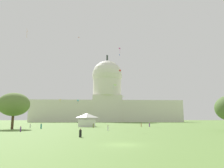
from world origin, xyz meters
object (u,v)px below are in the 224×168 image
person_tan_back_center (141,125)px  kite_turquoise_mid (114,85)px  person_white_mid_center (108,128)px  person_olive_lawn_far_right (93,126)px  person_purple_back_left (21,129)px  kite_white_low (124,97)px  kite_gold_low (60,100)px  capitol_building (107,100)px  kite_lime_low (117,86)px  tree_west_mid (14,104)px  person_teal_mid_left (41,126)px  kite_magenta_high (120,49)px  kite_red_mid (120,70)px  person_purple_edge_east (149,125)px  kite_pink_high (80,38)px  kite_orange_high (27,31)px  person_black_mid_right (80,133)px  kite_cyan_low (78,100)px  kite_blue_high (120,55)px  person_white_aisle_center (30,126)px  event_tent (87,120)px

person_tan_back_center → kite_turquoise_mid: size_ratio=0.46×
person_white_mid_center → person_olive_lawn_far_right: 18.27m
person_purple_back_left → person_white_mid_center: person_white_mid_center is taller
kite_white_low → kite_gold_low: bearing=-5.3°
capitol_building → kite_lime_low: size_ratio=112.34×
kite_gold_low → tree_west_mid: bearing=173.3°
person_teal_mid_left → kite_white_low: (36.18, 61.18, 17.00)m
kite_lime_low → person_white_mid_center: bearing=111.1°
tree_west_mid → kite_magenta_high: size_ratio=4.13×
person_olive_lawn_far_right → kite_gold_low: kite_gold_low is taller
person_olive_lawn_far_right → kite_red_mid: bearing=-65.7°
tree_west_mid → kite_red_mid: 56.69m
person_teal_mid_left → kite_white_low: kite_white_low is taller
person_purple_edge_east → kite_magenta_high: 51.40m
person_white_mid_center → kite_pink_high: size_ratio=1.11×
person_olive_lawn_far_right → kite_lime_low: kite_lime_low is taller
kite_orange_high → kite_pink_high: bearing=118.2°
tree_west_mid → kite_lime_low: kite_lime_low is taller
person_purple_back_left → person_black_mid_right: bearing=52.3°
kite_pink_high → tree_west_mid: bearing=132.6°
person_teal_mid_left → kite_orange_high: (-16.58, 25.47, 45.97)m
person_purple_edge_east → person_purple_back_left: bearing=-43.3°
person_purple_back_left → tree_west_mid: bearing=-143.1°
person_purple_back_left → kite_cyan_low: 111.86m
kite_pink_high → kite_turquoise_mid: (22.73, 78.73, -11.19)m
person_teal_mid_left → kite_blue_high: 122.26m
kite_white_low → kite_cyan_low: kite_cyan_low is taller
person_white_aisle_center → kite_orange_high: bearing=148.3°
kite_turquoise_mid → kite_blue_high: bearing=-76.1°
event_tent → kite_lime_low: kite_lime_low is taller
kite_gold_low → kite_turquoise_mid: size_ratio=0.80×
kite_gold_low → kite_red_mid: 61.93m
capitol_building → person_white_mid_center: capitol_building is taller
person_teal_mid_left → kite_pink_high: 50.11m
event_tent → kite_red_mid: (16.02, 16.56, 25.93)m
capitol_building → kite_cyan_low: (-25.11, -39.06, -3.98)m
person_tan_back_center → person_white_aisle_center: (-44.42, -6.28, -0.06)m
person_purple_edge_east → kite_magenta_high: size_ratio=0.57×
capitol_building → person_tan_back_center: bearing=-85.0°
person_teal_mid_left → kite_orange_high: kite_orange_high is taller
person_tan_back_center → kite_magenta_high: 50.44m
person_black_mid_right → person_white_aisle_center: size_ratio=1.03×
event_tent → person_black_mid_right: 49.78m
person_teal_mid_left → kite_gold_low: (-8.83, 78.54, 16.17)m
person_purple_edge_east → kite_gold_low: kite_gold_low is taller
kite_gold_low → kite_magenta_high: bearing=-140.1°
person_tan_back_center → person_purple_edge_east: (3.38, -0.80, 0.00)m
person_purple_back_left → kite_red_mid: size_ratio=1.43×
event_tent → person_purple_back_left: size_ratio=4.99×
person_white_mid_center → kite_magenta_high: size_ratio=0.55×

